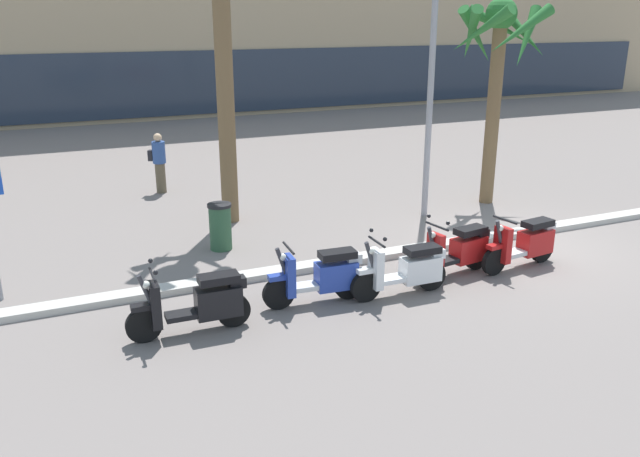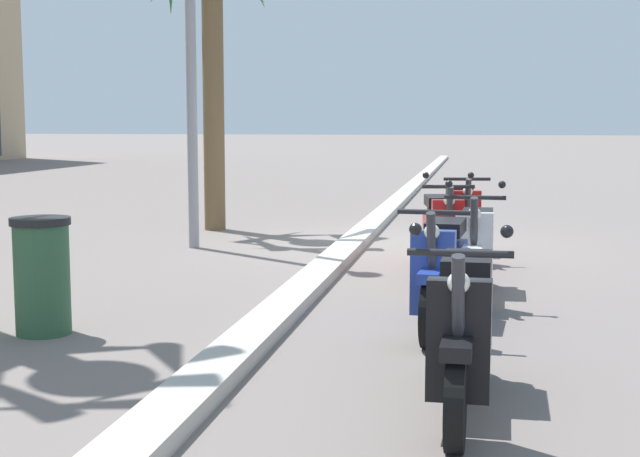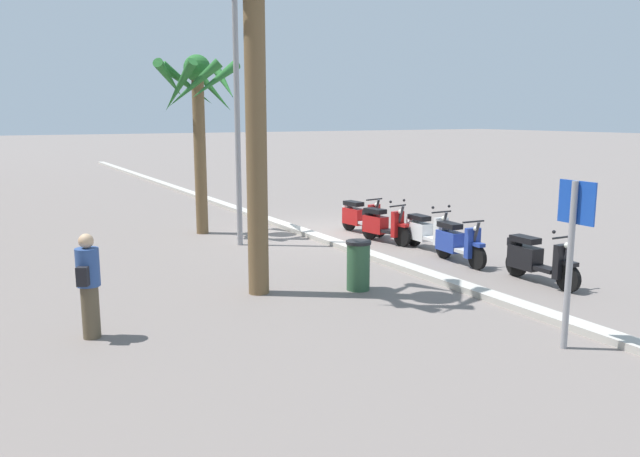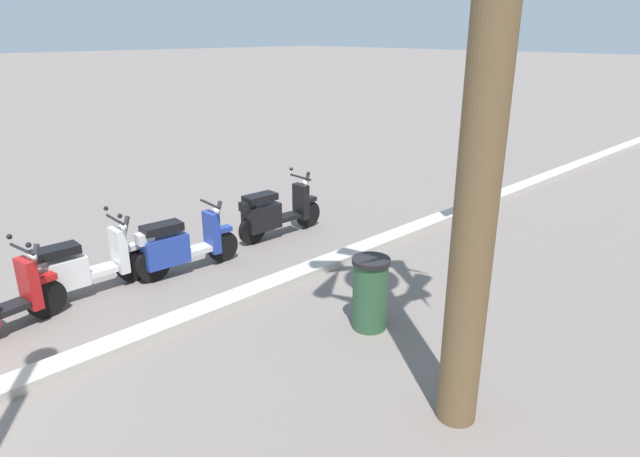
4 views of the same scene
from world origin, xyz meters
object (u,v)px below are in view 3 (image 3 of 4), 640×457
Objects in this scene: pedestrian_strolling_near_curb at (89,284)px; street_lamp at (237,88)px; crossing_sign at (572,245)px; palm_tree_by_mall_entrance at (254,10)px; palm_tree_mid_walkway at (198,100)px; scooter_white_mid_front at (426,232)px; scooter_blue_lead_nearest at (456,242)px; scooter_red_tail_end at (360,217)px; scooter_black_last_in_row at (536,259)px; scooter_red_second_in_line at (382,225)px; litter_bin at (358,265)px.

street_lamp reaches higher than pedestrian_strolling_near_curb.
crossing_sign reaches higher than pedestrian_strolling_near_curb.
palm_tree_by_mall_entrance reaches higher than palm_tree_mid_walkway.
street_lamp is at bearing 53.85° from scooter_white_mid_front.
scooter_white_mid_front reaches higher than scooter_blue_lead_nearest.
scooter_black_last_in_row is at bearing -178.50° from scooter_red_tail_end.
palm_tree_mid_walkway is (3.49, 3.72, 3.24)m from scooter_red_second_in_line.
street_lamp is at bearing 88.50° from scooter_red_tail_end.
scooter_red_second_in_line is 0.72× the size of crossing_sign.
crossing_sign is at bearing -171.82° from street_lamp.
scooter_red_tail_end is (6.19, 0.16, -0.00)m from scooter_black_last_in_row.
crossing_sign is at bearing -166.94° from litter_bin.
scooter_white_mid_front is 0.74× the size of crossing_sign.
scooter_red_tail_end is 1.13× the size of pedestrian_strolling_near_curb.
scooter_red_tail_end is 5.50m from palm_tree_mid_walkway.
street_lamp is (6.29, 3.75, 3.48)m from scooter_black_last_in_row.
street_lamp is at bearing -40.44° from pedestrian_strolling_near_curb.
pedestrian_strolling_near_curb is at bearing 122.76° from scooter_red_tail_end.
street_lamp reaches higher than crossing_sign.
palm_tree_mid_walkway reaches higher than scooter_black_last_in_row.
scooter_black_last_in_row is 1.07× the size of scooter_blue_lead_nearest.
scooter_black_last_in_row is 2.09m from scooter_blue_lead_nearest.
pedestrian_strolling_near_curb is at bearing 57.36° from crossing_sign.
crossing_sign is 1.51× the size of pedestrian_strolling_near_curb.
scooter_red_second_in_line is 1.82× the size of litter_bin.
scooter_red_tail_end is 5.01m from street_lamp.
scooter_black_last_in_row is 8.35m from pedestrian_strolling_near_curb.
scooter_black_last_in_row is at bearing -149.16° from street_lamp.
palm_tree_mid_walkway is at bearing -9.49° from palm_tree_by_mall_entrance.
palm_tree_mid_walkway reaches higher than pedestrian_strolling_near_curb.
crossing_sign is at bearing 138.58° from scooter_black_last_in_row.
scooter_red_tail_end is at bearing -91.50° from street_lamp.
palm_tree_mid_walkway is at bearing 61.47° from scooter_red_tail_end.
palm_tree_mid_walkway reaches higher than litter_bin.
scooter_blue_lead_nearest is 2.75m from scooter_red_second_in_line.
scooter_blue_lead_nearest is at bearing 6.24° from scooter_black_last_in_row.
scooter_black_last_in_row is at bearing -41.42° from crossing_sign.
scooter_red_tail_end is at bearing -49.57° from palm_tree_by_mall_entrance.
street_lamp reaches higher than scooter_red_second_in_line.
crossing_sign is 0.49× the size of palm_tree_mid_walkway.
crossing_sign reaches higher than litter_bin.
scooter_white_mid_front is at bearing -126.15° from street_lamp.
scooter_red_second_in_line is 7.25m from palm_tree_by_mall_entrance.
litter_bin is (-7.07, -0.68, -3.22)m from palm_tree_mid_walkway.
palm_tree_mid_walkway is at bearing 26.07° from scooter_black_last_in_row.
scooter_black_last_in_row is 0.29× the size of street_lamp.
scooter_white_mid_front is at bearing -163.32° from scooter_red_second_in_line.
palm_tree_mid_walkway reaches higher than scooter_red_second_in_line.
street_lamp is at bearing 4.19° from litter_bin.
palm_tree_mid_walkway is at bearing 40.57° from scooter_white_mid_front.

